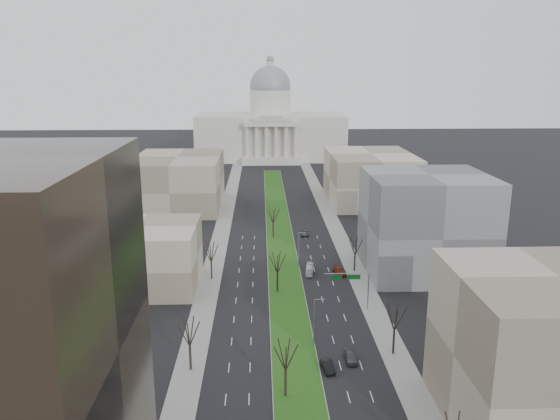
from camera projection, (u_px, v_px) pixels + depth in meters
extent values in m
plane|color=black|center=(280.00, 238.00, 159.73)|extent=(600.00, 600.00, 0.00)
cube|color=#999993|center=(280.00, 239.00, 158.74)|extent=(8.00, 222.00, 0.15)
cube|color=#1A4813|center=(280.00, 238.00, 158.72)|extent=(7.70, 221.70, 0.06)
cube|color=gray|center=(213.00, 268.00, 134.92)|extent=(5.00, 330.00, 0.15)
cube|color=gray|center=(354.00, 267.00, 136.11)|extent=(5.00, 330.00, 0.15)
cube|color=beige|center=(270.00, 136.00, 301.88)|extent=(80.00, 40.00, 24.00)
cube|color=beige|center=(271.00, 161.00, 282.12)|extent=(30.00, 6.00, 4.00)
cube|color=beige|center=(271.00, 124.00, 277.37)|extent=(28.00, 5.00, 2.50)
cube|color=beige|center=(271.00, 120.00, 276.87)|extent=(20.00, 5.00, 1.80)
cube|color=beige|center=(271.00, 117.00, 276.47)|extent=(12.00, 5.00, 1.60)
cylinder|color=beige|center=(270.00, 103.00, 297.38)|extent=(22.00, 22.00, 14.00)
sphere|color=gray|center=(270.00, 86.00, 295.13)|extent=(22.00, 22.00, 22.00)
cylinder|color=beige|center=(270.00, 65.00, 292.38)|extent=(4.00, 4.00, 4.00)
sphere|color=gray|center=(270.00, 59.00, 291.63)|extent=(4.00, 4.00, 4.00)
cylinder|color=beige|center=(247.00, 142.00, 279.19)|extent=(2.00, 2.00, 16.00)
cylinder|color=beige|center=(257.00, 142.00, 279.36)|extent=(2.00, 2.00, 16.00)
cylinder|color=beige|center=(266.00, 142.00, 279.54)|extent=(2.00, 2.00, 16.00)
cylinder|color=beige|center=(276.00, 141.00, 279.71)|extent=(2.00, 2.00, 16.00)
cylinder|color=beige|center=(286.00, 141.00, 279.88)|extent=(2.00, 2.00, 16.00)
cylinder|color=beige|center=(296.00, 141.00, 280.05)|extent=(2.00, 2.00, 16.00)
cube|color=gray|center=(140.00, 256.00, 122.98)|extent=(26.00, 22.00, 14.00)
cube|color=gray|center=(549.00, 353.00, 72.95)|extent=(26.00, 24.00, 22.00)
cube|color=slate|center=(426.00, 223.00, 130.80)|extent=(28.00, 26.00, 24.00)
cube|color=gray|center=(178.00, 181.00, 194.99)|extent=(30.00, 40.00, 18.00)
cube|color=gray|center=(370.00, 177.00, 202.22)|extent=(30.00, 40.00, 18.00)
cylinder|color=black|center=(190.00, 358.00, 88.93)|extent=(0.40, 0.40, 4.32)
cylinder|color=black|center=(212.00, 271.00, 127.65)|extent=(0.40, 0.40, 4.22)
cylinder|color=black|center=(394.00, 342.00, 93.96)|extent=(0.40, 0.40, 4.42)
cylinder|color=black|center=(355.00, 264.00, 132.72)|extent=(0.40, 0.40, 4.03)
cylinder|color=black|center=(286.00, 384.00, 81.71)|extent=(0.40, 0.40, 4.32)
cylinder|color=black|center=(277.00, 283.00, 120.41)|extent=(0.40, 0.40, 4.32)
cylinder|color=black|center=(273.00, 231.00, 159.12)|extent=(0.40, 0.40, 4.32)
cylinder|color=gray|center=(314.00, 324.00, 95.83)|extent=(0.20, 0.20, 9.00)
cylinder|color=gray|center=(320.00, 299.00, 94.71)|extent=(1.80, 0.12, 0.12)
cylinder|color=gray|center=(299.00, 251.00, 134.54)|extent=(0.20, 0.20, 9.00)
cylinder|color=gray|center=(302.00, 233.00, 133.42)|extent=(1.80, 0.12, 0.12)
cylinder|color=gray|center=(368.00, 292.00, 110.90)|extent=(0.24, 0.24, 8.00)
cylinder|color=gray|center=(347.00, 274.00, 109.74)|extent=(9.00, 0.18, 0.18)
cube|color=#0C591E|center=(354.00, 277.00, 110.07)|extent=(2.60, 0.08, 1.00)
cube|color=#0C591E|center=(337.00, 277.00, 109.95)|extent=(2.20, 0.08, 1.00)
imported|color=#474A4F|center=(350.00, 357.00, 92.12)|extent=(2.01, 4.69, 1.58)
imported|color=black|center=(328.00, 366.00, 89.36)|extent=(2.19, 4.75, 1.51)
imported|color=maroon|center=(339.00, 271.00, 131.25)|extent=(3.02, 5.61, 1.54)
imported|color=#4B4F52|center=(305.00, 233.00, 162.03)|extent=(2.48, 4.80, 1.30)
imported|color=white|center=(310.00, 269.00, 131.93)|extent=(2.47, 7.10, 1.94)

